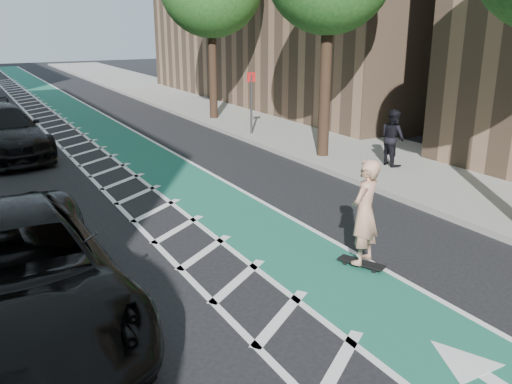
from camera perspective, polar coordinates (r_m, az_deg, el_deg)
ground at (r=7.82m, az=-7.13°, el=-15.74°), size 120.00×120.00×0.00m
bike_lane at (r=17.51m, az=-10.58°, el=3.05°), size 2.00×90.00×0.01m
buffer_strip at (r=17.11m, az=-15.33°, el=2.39°), size 1.40×90.00×0.01m
sidewalk_right at (r=20.44m, az=6.94°, el=5.47°), size 5.00×90.00×0.15m
curb_right at (r=19.12m, az=0.97°, el=4.79°), size 0.12×90.00×0.16m
sign_post at (r=20.88m, az=-0.50°, el=9.41°), size 0.35×0.08×2.47m
skateboard at (r=10.08m, az=11.03°, el=-7.33°), size 0.57×0.89×0.12m
skateboarder at (r=9.72m, az=11.36°, el=-2.10°), size 0.82×0.70×1.91m
suv_near at (r=8.42m, az=-24.52°, el=-8.06°), size 2.92×6.22×1.72m
pedestrian at (r=16.68m, az=14.19°, el=5.58°), size 0.71×0.87×1.68m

